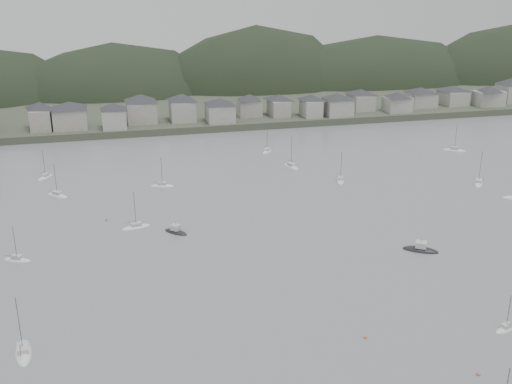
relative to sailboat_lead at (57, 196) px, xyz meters
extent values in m
plane|color=slate|center=(55.14, -102.86, -0.18)|extent=(900.00, 900.00, 0.00)
cube|color=#383D2D|center=(55.14, 192.14, 1.32)|extent=(900.00, 250.00, 3.00)
ellipsoid|color=black|center=(22.84, 170.00, -10.14)|extent=(132.08, 90.41, 79.74)
ellipsoid|color=black|center=(105.79, 170.07, -12.85)|extent=(133.88, 88.37, 101.41)
ellipsoid|color=black|center=(181.09, 165.05, -10.49)|extent=(165.81, 81.78, 82.55)
cube|color=gray|center=(-9.86, 79.10, 7.12)|extent=(8.34, 12.91, 8.59)
pyramid|color=#2B2B30|center=(-9.86, 79.10, 12.91)|extent=(15.78, 15.78, 3.01)
cube|color=gray|center=(1.82, 78.46, 7.00)|extent=(13.68, 13.35, 8.36)
pyramid|color=#2B2B30|center=(1.82, 78.46, 12.65)|extent=(20.07, 20.07, 2.93)
cube|color=#9C9A92|center=(19.56, 73.16, 6.86)|extent=(9.78, 10.20, 8.08)
pyramid|color=#2B2B30|center=(19.56, 73.16, 12.32)|extent=(14.83, 14.83, 2.83)
cube|color=gray|center=(31.62, 82.78, 7.37)|extent=(12.59, 13.33, 9.09)
pyramid|color=#2B2B30|center=(31.62, 82.78, 13.51)|extent=(19.24, 19.24, 3.18)
cube|color=#9C9A92|center=(49.39, 81.24, 7.26)|extent=(10.74, 12.17, 8.87)
pyramid|color=#2B2B30|center=(49.39, 81.24, 13.24)|extent=(17.01, 17.01, 3.10)
cube|color=gray|center=(65.06, 74.67, 6.67)|extent=(11.63, 12.09, 7.69)
pyramid|color=#2B2B30|center=(65.06, 74.67, 11.86)|extent=(17.61, 17.61, 2.69)
cube|color=gray|center=(80.39, 83.33, 6.54)|extent=(10.37, 9.35, 7.44)
pyramid|color=#2B2B30|center=(80.39, 83.33, 11.57)|extent=(14.65, 14.65, 2.60)
cube|color=gray|center=(93.76, 80.93, 6.43)|extent=(8.24, 12.20, 7.22)
pyramid|color=#2B2B30|center=(93.76, 80.93, 11.31)|extent=(15.17, 15.17, 2.53)
cube|color=#9C9A92|center=(107.63, 75.69, 6.55)|extent=(8.06, 10.91, 7.46)
pyramid|color=#2B2B30|center=(107.63, 75.69, 11.59)|extent=(14.08, 14.08, 2.61)
cube|color=gray|center=(119.95, 74.20, 6.65)|extent=(11.73, 11.78, 7.66)
pyramid|color=#2B2B30|center=(119.95, 74.20, 11.83)|extent=(17.46, 17.46, 2.68)
cube|color=#9C9A92|center=(135.77, 84.05, 6.49)|extent=(10.19, 13.02, 7.33)
pyramid|color=#2B2B30|center=(135.77, 84.05, 11.44)|extent=(17.23, 17.23, 2.57)
cube|color=#9C9A92|center=(150.69, 75.20, 6.26)|extent=(11.70, 9.81, 6.88)
pyramid|color=#2B2B30|center=(150.69, 75.20, 10.90)|extent=(15.97, 15.97, 2.41)
cube|color=#9C9A92|center=(167.54, 84.05, 6.32)|extent=(12.83, 12.48, 7.00)
pyramid|color=#2B2B30|center=(167.54, 84.05, 11.05)|extent=(18.79, 18.79, 2.45)
cube|color=#9C9A92|center=(185.87, 84.56, 6.31)|extent=(11.07, 13.50, 6.97)
pyramid|color=#2B2B30|center=(185.87, 84.56, 11.01)|extent=(18.25, 18.25, 2.44)
cube|color=#9C9A92|center=(201.16, 76.86, 6.49)|extent=(13.75, 9.12, 7.34)
pyramid|color=#2B2B30|center=(201.16, 76.86, 11.44)|extent=(16.97, 16.97, 2.57)
cube|color=#9C9A92|center=(218.06, 83.09, 7.35)|extent=(11.37, 11.57, 9.05)
pyramid|color=#2B2B30|center=(218.06, 83.09, 13.46)|extent=(17.03, 17.03, 3.17)
ellipsoid|color=silver|center=(0.00, 0.00, -0.13)|extent=(7.65, 7.46, 1.62)
cube|color=#BCBCB7|center=(0.00, 0.00, 0.98)|extent=(3.28, 3.24, 0.70)
cylinder|color=#3F3F42|center=(0.00, 0.00, 5.08)|extent=(0.12, 0.12, 10.12)
cylinder|color=#3F3F42|center=(-1.05, -1.00, 1.53)|extent=(2.71, 2.58, 0.10)
ellipsoid|color=silver|center=(77.85, 11.01, -0.13)|extent=(4.79, 9.03, 1.72)
cube|color=#BCBCB7|center=(77.85, 11.01, 1.04)|extent=(2.58, 3.39, 0.70)
cylinder|color=#3F3F42|center=(77.85, 11.01, 5.41)|extent=(0.12, 0.12, 10.77)
cylinder|color=#3F3F42|center=(78.23, 12.51, 1.59)|extent=(1.05, 3.78, 0.10)
ellipsoid|color=silver|center=(85.51, -98.06, -0.13)|extent=(5.86, 3.35, 1.12)
cube|color=#BCBCB7|center=(85.51, -98.06, 0.73)|extent=(2.23, 1.75, 0.70)
cylinder|color=#3F3F42|center=(85.51, -98.06, 3.52)|extent=(0.12, 0.12, 6.98)
cylinder|color=#3F3F42|center=(86.47, -98.36, 1.28)|extent=(2.43, 0.83, 0.10)
ellipsoid|color=silver|center=(88.64, -7.97, -0.13)|extent=(5.14, 8.06, 1.54)
cube|color=#BCBCB7|center=(88.64, -7.97, 0.94)|extent=(2.57, 3.13, 0.70)
cylinder|color=#3F3F42|center=(88.64, -7.97, 4.84)|extent=(0.12, 0.12, 9.62)
cylinder|color=#3F3F42|center=(88.12, -6.68, 1.49)|extent=(1.38, 3.25, 0.10)
ellipsoid|color=silver|center=(-6.60, -44.33, -0.13)|extent=(7.10, 4.75, 1.36)
cube|color=#BCBCB7|center=(-6.60, -44.33, 0.85)|extent=(2.78, 2.33, 0.70)
cylinder|color=#3F3F42|center=(-6.60, -44.33, 4.27)|extent=(0.12, 0.12, 8.50)
cylinder|color=#3F3F42|center=(-7.71, -44.83, 1.40)|extent=(2.84, 1.33, 0.10)
ellipsoid|color=silver|center=(130.62, -21.60, -0.13)|extent=(7.29, 8.58, 1.72)
cube|color=#BCBCB7|center=(130.62, -21.60, 1.04)|extent=(3.30, 3.55, 0.70)
cylinder|color=#3F3F42|center=(130.62, -21.60, 5.40)|extent=(0.12, 0.12, 10.76)
cylinder|color=#3F3F42|center=(131.53, -22.85, 1.59)|extent=(2.36, 3.19, 0.10)
ellipsoid|color=silver|center=(74.94, 32.33, -0.13)|extent=(6.50, 7.71, 1.54)
cube|color=#BCBCB7|center=(74.94, 32.33, 0.95)|extent=(2.95, 3.18, 0.70)
cylinder|color=#3F3F42|center=(74.94, 32.33, 4.85)|extent=(0.12, 0.12, 9.65)
cylinder|color=#3F3F42|center=(74.13, 33.46, 1.50)|extent=(2.10, 2.88, 0.10)
ellipsoid|color=silver|center=(-4.82, 19.76, -0.13)|extent=(5.99, 7.39, 1.46)
cube|color=#BCBCB7|center=(-4.82, 19.76, 0.91)|extent=(2.76, 3.02, 0.70)
cylinder|color=#3F3F42|center=(-4.82, 19.76, 4.60)|extent=(0.12, 0.12, 9.15)
cylinder|color=#3F3F42|center=(-5.54, 20.86, 1.46)|extent=(1.90, 2.80, 0.10)
ellipsoid|color=silver|center=(21.56, -31.20, -0.13)|extent=(8.18, 4.14, 1.56)
cube|color=#BCBCB7|center=(21.56, -31.20, 0.96)|extent=(3.05, 2.27, 0.70)
cylinder|color=#3F3F42|center=(21.56, -31.20, 4.91)|extent=(0.12, 0.12, 9.78)
cylinder|color=#3F3F42|center=(20.18, -30.90, 1.51)|extent=(3.46, 0.86, 0.10)
ellipsoid|color=silver|center=(-1.23, -83.82, -0.13)|extent=(3.87, 9.04, 1.75)
cube|color=#BCBCB7|center=(-1.23, -83.82, 1.05)|extent=(2.29, 3.28, 0.70)
cylinder|color=#3F3F42|center=(-1.23, -83.82, 5.50)|extent=(0.12, 0.12, 10.95)
cylinder|color=#3F3F42|center=(-1.43, -85.38, 1.60)|extent=(0.59, 3.92, 0.10)
ellipsoid|color=silver|center=(31.83, 1.14, -0.13)|extent=(7.96, 4.58, 1.52)
cube|color=#BCBCB7|center=(31.83, 1.14, 0.93)|extent=(3.03, 2.38, 0.70)
cylinder|color=#3F3F42|center=(31.83, 1.14, 4.76)|extent=(0.12, 0.12, 9.48)
cylinder|color=#3F3F42|center=(30.52, 0.73, 1.48)|extent=(3.29, 1.11, 0.10)
ellipsoid|color=silver|center=(145.06, 15.80, -0.13)|extent=(8.57, 6.93, 1.69)
cube|color=#BCBCB7|center=(145.06, 15.80, 1.02)|extent=(3.50, 3.19, 0.70)
cylinder|color=#3F3F42|center=(145.06, 15.80, 5.32)|extent=(0.12, 0.12, 10.59)
cylinder|color=#3F3F42|center=(143.79, 14.96, 1.57)|extent=(3.24, 2.18, 0.10)
ellipsoid|color=black|center=(87.35, -62.68, -0.13)|extent=(8.87, 7.30, 1.89)
cube|color=#BCBCB7|center=(87.35, -62.68, 1.47)|extent=(3.47, 3.42, 1.40)
cylinder|color=#3F3F42|center=(87.35, -62.68, 2.37)|extent=(0.10, 0.10, 1.20)
ellipsoid|color=black|center=(31.33, -36.94, -0.13)|extent=(6.67, 6.90, 1.55)
cube|color=#BCBCB7|center=(31.33, -36.94, 1.30)|extent=(2.89, 2.90, 1.40)
cylinder|color=#3F3F42|center=(31.33, -36.94, 2.20)|extent=(0.10, 0.10, 1.20)
sphere|color=#C86242|center=(72.44, -108.86, -0.03)|extent=(0.70, 0.70, 0.70)
sphere|color=#C86242|center=(58.82, -94.15, -0.03)|extent=(0.70, 0.70, 0.70)
sphere|color=#C86242|center=(14.07, -23.82, -0.03)|extent=(0.70, 0.70, 0.70)
camera|label=1|loc=(16.05, -180.52, 61.39)|focal=42.03mm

